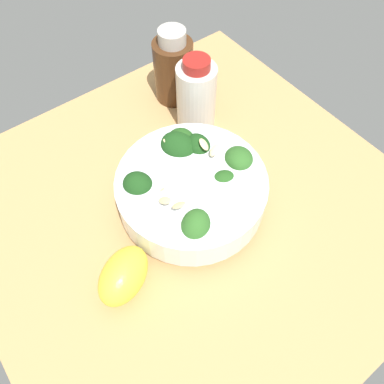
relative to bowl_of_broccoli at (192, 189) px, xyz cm
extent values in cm
cube|color=tan|center=(-0.05, 0.04, -6.38)|extent=(58.77, 58.77, 4.58)
cylinder|color=white|center=(-0.23, -0.33, -3.32)|extent=(10.90, 10.90, 1.55)
cylinder|color=white|center=(-0.23, -0.33, -0.21)|extent=(19.81, 19.81, 4.66)
cylinder|color=silver|center=(-0.23, -0.33, 1.72)|extent=(16.67, 16.67, 0.80)
cylinder|color=#2F662B|center=(2.86, 6.30, -0.25)|extent=(1.99, 2.05, 1.55)
ellipsoid|color=#23511C|center=(2.86, 6.30, 1.66)|extent=(5.05, 5.68, 5.04)
cylinder|color=#3C7A32|center=(-5.85, 3.68, 0.11)|extent=(2.00, 2.20, 1.62)
ellipsoid|color=#194216|center=(-5.85, 3.68, 1.82)|extent=(5.32, 6.02, 4.73)
cylinder|color=#3C7A32|center=(-3.59, -5.45, 0.02)|extent=(2.00, 1.90, 1.46)
ellipsoid|color=#2D6023|center=(-3.59, -5.45, 1.81)|extent=(6.32, 5.36, 5.09)
cylinder|color=#3C7A32|center=(1.96, 5.55, 0.05)|extent=(2.09, 2.21, 2.07)
ellipsoid|color=#194216|center=(1.96, 5.55, 2.13)|extent=(6.53, 7.05, 5.39)
cylinder|color=#2F662B|center=(3.90, -2.05, -0.16)|extent=(1.43, 1.62, 1.53)
ellipsoid|color=#23511C|center=(3.90, -2.05, 1.39)|extent=(4.56, 4.01, 3.47)
cylinder|color=#589D47|center=(4.24, 4.27, 0.13)|extent=(1.97, 2.02, 1.11)
ellipsoid|color=#194216|center=(4.24, 4.27, 1.78)|extent=(4.50, 4.15, 4.19)
cylinder|color=#4A8F3C|center=(7.21, -0.86, -0.26)|extent=(1.94, 1.62, 1.84)
ellipsoid|color=#2D6023|center=(7.21, -0.86, 1.77)|extent=(6.35, 6.46, 4.65)
ellipsoid|color=#DBBC84|center=(-3.66, 1.48, 1.82)|extent=(1.89, 1.91, 1.30)
ellipsoid|color=#DBBC84|center=(3.08, 0.05, 1.57)|extent=(1.88, 1.25, 1.07)
ellipsoid|color=#DBBC84|center=(1.08, 6.51, 2.97)|extent=(1.99, 1.37, 1.27)
ellipsoid|color=#DBBC84|center=(-4.91, -1.15, 3.31)|extent=(1.74, 2.07, 1.18)
ellipsoid|color=#DBBC84|center=(-4.16, -2.96, 3.86)|extent=(2.01, 1.84, 1.22)
ellipsoid|color=#DBBC84|center=(4.75, 1.37, 3.23)|extent=(2.04, 1.61, 1.10)
ellipsoid|color=#DBBC84|center=(4.10, 2.78, 3.57)|extent=(1.09, 1.77, 1.15)
ellipsoid|color=yellow|center=(-13.41, -4.15, -1.54)|extent=(9.39, 8.31, 5.10)
cylinder|color=beige|center=(10.11, 12.23, 1.35)|extent=(6.04, 6.04, 10.89)
cylinder|color=maroon|center=(10.11, 12.23, 7.56)|extent=(3.97, 3.97, 1.53)
cylinder|color=#472814|center=(11.22, 19.69, 1.05)|extent=(6.41, 6.41, 10.28)
cylinder|color=#B7B2A8|center=(11.22, 19.69, 7.28)|extent=(4.30, 4.30, 2.18)
camera|label=1|loc=(-17.24, -22.74, 42.24)|focal=36.04mm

